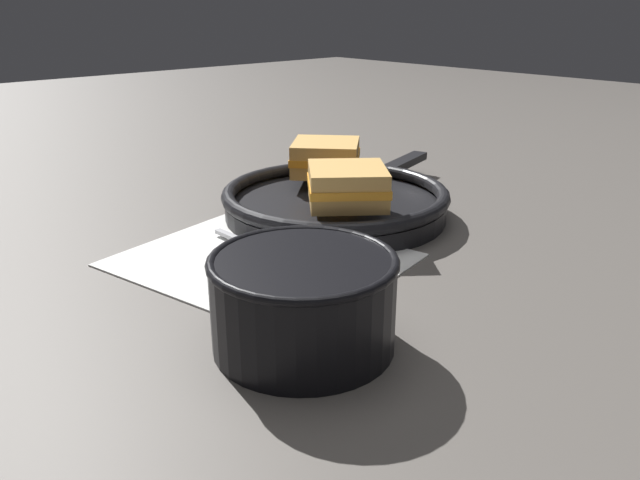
{
  "coord_description": "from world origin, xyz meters",
  "views": [
    {
      "loc": [
        0.46,
        -0.38,
        0.27
      ],
      "look_at": [
        0.02,
        0.02,
        0.04
      ],
      "focal_mm": 35.0,
      "sensor_mm": 36.0,
      "label": 1
    }
  ],
  "objects_px": {
    "skillet": "(336,201)",
    "sandwich_near_right": "(326,157)",
    "soup_bowl": "(303,296)",
    "sandwich_near_left": "(347,186)",
    "spoon": "(278,257)"
  },
  "relations": [
    {
      "from": "soup_bowl",
      "to": "sandwich_near_left",
      "type": "height_order",
      "value": "sandwich_near_left"
    },
    {
      "from": "sandwich_near_left",
      "to": "sandwich_near_right",
      "type": "height_order",
      "value": "same"
    },
    {
      "from": "soup_bowl",
      "to": "sandwich_near_left",
      "type": "bearing_deg",
      "value": 127.37
    },
    {
      "from": "soup_bowl",
      "to": "spoon",
      "type": "distance_m",
      "value": 0.19
    },
    {
      "from": "soup_bowl",
      "to": "skillet",
      "type": "distance_m",
      "value": 0.34
    },
    {
      "from": "skillet",
      "to": "sandwich_near_left",
      "type": "relative_size",
      "value": 3.19
    },
    {
      "from": "spoon",
      "to": "sandwich_near_right",
      "type": "xyz_separation_m",
      "value": [
        -0.14,
        0.2,
        0.06
      ]
    },
    {
      "from": "soup_bowl",
      "to": "spoon",
      "type": "bearing_deg",
      "value": 147.96
    },
    {
      "from": "skillet",
      "to": "sandwich_near_right",
      "type": "xyz_separation_m",
      "value": [
        -0.06,
        0.04,
        0.04
      ]
    },
    {
      "from": "soup_bowl",
      "to": "skillet",
      "type": "height_order",
      "value": "soup_bowl"
    },
    {
      "from": "spoon",
      "to": "skillet",
      "type": "distance_m",
      "value": 0.18
    },
    {
      "from": "spoon",
      "to": "skillet",
      "type": "height_order",
      "value": "skillet"
    },
    {
      "from": "skillet",
      "to": "sandwich_near_left",
      "type": "xyz_separation_m",
      "value": [
        0.06,
        -0.04,
        0.04
      ]
    },
    {
      "from": "skillet",
      "to": "sandwich_near_right",
      "type": "height_order",
      "value": "sandwich_near_right"
    },
    {
      "from": "skillet",
      "to": "sandwich_near_right",
      "type": "bearing_deg",
      "value": 148.18
    }
  ]
}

